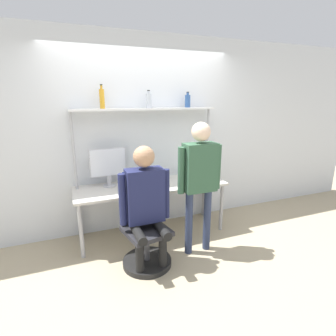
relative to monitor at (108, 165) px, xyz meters
The scene contains 13 objects.
ground_plane 1.25m from the monitor, 42.82° to the right, with size 12.00×12.00×0.00m, color tan.
wall_back 0.66m from the monitor, 19.69° to the left, with size 8.00×0.06×2.70m.
desk 0.67m from the monitor, 16.37° to the right, with size 2.04×0.64×0.72m.
shelf_unit 0.72m from the monitor, ahead, with size 1.94×0.24×1.73m.
monitor is the anchor object (origin of this frame).
laptop 0.44m from the monitor, 40.16° to the right, with size 0.33×0.25×0.24m.
cell_phone 0.72m from the monitor, 29.55° to the right, with size 0.07×0.15×0.01m.
office_chair 1.11m from the monitor, 72.22° to the right, with size 0.56×0.56×0.90m.
person_seated 0.90m from the monitor, 72.57° to the right, with size 0.57×0.47×1.39m.
person_standing 1.22m from the monitor, 40.06° to the right, with size 0.55×0.22×1.61m.
bottle_clear 1.00m from the monitor, ahead, with size 0.07×0.07×0.23m.
bottle_blue 1.41m from the monitor, ahead, with size 0.08×0.08×0.21m.
bottle_amber 0.84m from the monitor, 122.26° to the left, with size 0.06×0.06×0.29m.
Camera 1 is at (-1.01, -2.88, 1.87)m, focal length 28.00 mm.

